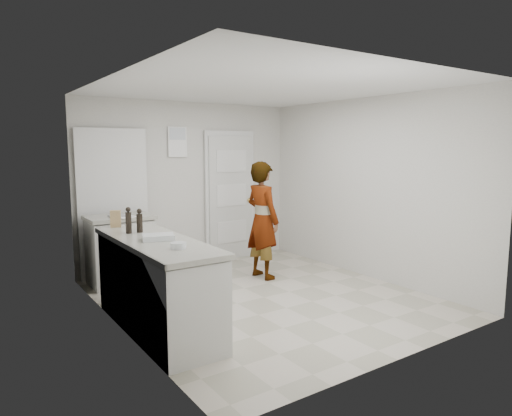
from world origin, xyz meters
TOP-DOWN VIEW (x-y plane):
  - ground at (0.00, 0.00)m, footprint 4.00×4.00m
  - room_shell at (-0.17, 1.95)m, footprint 4.00×4.00m
  - main_counter at (-1.45, -0.20)m, footprint 0.64×1.96m
  - side_counter at (-1.25, 1.55)m, footprint 0.84×0.61m
  - person at (0.49, 0.73)m, footprint 0.44×0.62m
  - cake_mix_box at (-1.56, 0.70)m, footprint 0.13×0.09m
  - spice_jar at (-1.38, 0.44)m, footprint 0.05×0.05m
  - oil_cruet_a at (-1.45, 0.24)m, footprint 0.06×0.06m
  - oil_cruet_b at (-1.56, 0.25)m, footprint 0.06×0.06m
  - baking_dish at (-1.44, -0.24)m, footprint 0.35×0.29m
  - egg_bowl at (-1.44, -0.71)m, footprint 0.14×0.14m
  - papers at (-1.24, 1.41)m, footprint 0.31×0.36m

SIDE VIEW (x-z plane):
  - ground at x=0.00m, z-range 0.00..0.00m
  - main_counter at x=-1.45m, z-range -0.04..0.89m
  - side_counter at x=-1.25m, z-range -0.03..0.89m
  - person at x=0.49m, z-range 0.00..1.63m
  - papers at x=-1.24m, z-range 0.93..0.93m
  - baking_dish at x=-1.44m, z-range 0.92..0.98m
  - egg_bowl at x=-1.44m, z-range 0.93..0.98m
  - spice_jar at x=-1.38m, z-range 0.93..1.01m
  - cake_mix_box at x=-1.56m, z-range 0.93..1.12m
  - room_shell at x=-0.17m, z-range -0.98..3.02m
  - oil_cruet_a at x=-1.45m, z-range 0.92..1.17m
  - oil_cruet_b at x=-1.56m, z-range 0.92..1.20m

